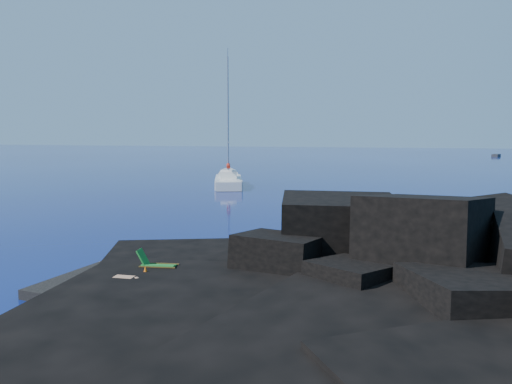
# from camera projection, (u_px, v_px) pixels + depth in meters

# --- Properties ---
(ground) EXTENTS (400.00, 400.00, 0.00)m
(ground) POSITION_uv_depth(u_px,v_px,m) (58.00, 283.00, 19.21)
(ground) COLOR #04073C
(ground) RESTS_ON ground
(headland) EXTENTS (24.00, 24.00, 3.60)m
(headland) POSITION_uv_depth(u_px,v_px,m) (410.00, 290.00, 18.38)
(headland) COLOR black
(headland) RESTS_ON ground
(beach) EXTENTS (9.08, 6.86, 0.70)m
(beach) POSITION_uv_depth(u_px,v_px,m) (170.00, 290.00, 18.41)
(beach) COLOR black
(beach) RESTS_ON ground
(surf_foam) EXTENTS (10.00, 8.00, 0.06)m
(surf_foam) POSITION_uv_depth(u_px,v_px,m) (225.00, 261.00, 22.55)
(surf_foam) COLOR white
(surf_foam) RESTS_ON ground
(sailboat) EXTENTS (7.27, 13.62, 14.12)m
(sailboat) POSITION_uv_depth(u_px,v_px,m) (228.00, 186.00, 54.76)
(sailboat) COLOR silver
(sailboat) RESTS_ON ground
(deck_chair) EXTENTS (1.56, 0.87, 1.02)m
(deck_chair) POSITION_uv_depth(u_px,v_px,m) (159.00, 260.00, 19.25)
(deck_chair) COLOR #1A782A
(deck_chair) RESTS_ON beach
(towel) EXTENTS (2.17, 1.12, 0.06)m
(towel) POSITION_uv_depth(u_px,v_px,m) (124.00, 284.00, 17.87)
(towel) COLOR white
(towel) RESTS_ON beach
(sunbather) EXTENTS (2.02, 0.60, 0.27)m
(sunbather) POSITION_uv_depth(u_px,v_px,m) (124.00, 279.00, 17.85)
(sunbather) COLOR tan
(sunbather) RESTS_ON towel
(marker_cone) EXTENTS (0.39, 0.39, 0.49)m
(marker_cone) POSITION_uv_depth(u_px,v_px,m) (146.00, 272.00, 18.53)
(marker_cone) COLOR #D0580A
(marker_cone) RESTS_ON beach
(distant_boat_a) EXTENTS (2.85, 4.91, 0.63)m
(distant_boat_a) POSITION_uv_depth(u_px,v_px,m) (496.00, 157.00, 126.64)
(distant_boat_a) COLOR black
(distant_boat_a) RESTS_ON ground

